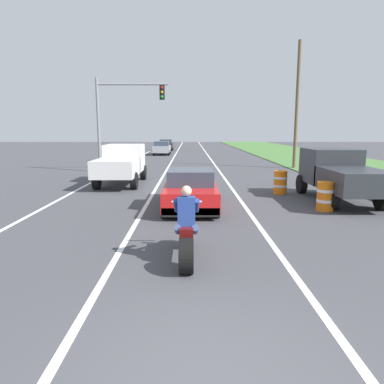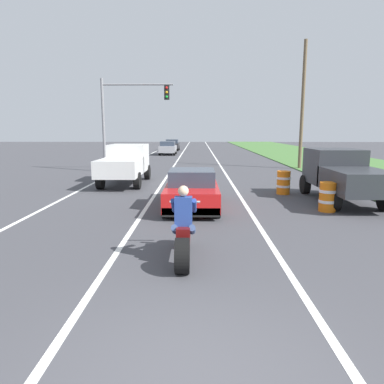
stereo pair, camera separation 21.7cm
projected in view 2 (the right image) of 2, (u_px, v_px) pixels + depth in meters
name	position (u px, v px, depth m)	size (l,w,h in m)	color
lane_stripe_left_solid	(116.00, 172.00, 23.58)	(0.14, 120.00, 0.01)	white
lane_stripe_right_solid	(224.00, 172.00, 23.47)	(0.14, 120.00, 0.01)	white
lane_stripe_centre_dashed	(170.00, 172.00, 23.53)	(0.14, 120.00, 0.01)	white
grass_verge_right	(378.00, 172.00, 23.31)	(10.00, 120.00, 0.06)	#477538
motorcycle_with_rider	(184.00, 234.00, 7.36)	(0.70, 2.21, 1.62)	black
sports_car_red	(192.00, 190.00, 12.61)	(1.84, 4.30, 1.37)	red
pickup_truck_left_lane_white	(125.00, 162.00, 18.02)	(2.02, 4.80, 1.98)	silver
pickup_truck_right_shoulder_dark_grey	(342.00, 173.00, 13.56)	(2.02, 4.80, 1.98)	#2D3035
traffic_light_mast_near	(125.00, 110.00, 22.92)	(4.65, 0.34, 6.00)	gray
utility_pole_roadside	(303.00, 106.00, 24.62)	(0.24, 0.24, 8.77)	brown
construction_barrel_nearest	(328.00, 197.00, 12.00)	(0.58, 0.58, 1.00)	orange
construction_barrel_mid	(283.00, 182.00, 15.25)	(0.58, 0.58, 1.00)	orange
distant_car_far_ahead	(168.00, 148.00, 39.68)	(1.80, 4.00, 1.50)	#99999E
distant_car_further_ahead	(172.00, 145.00, 47.84)	(1.80, 4.00, 1.50)	#262628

